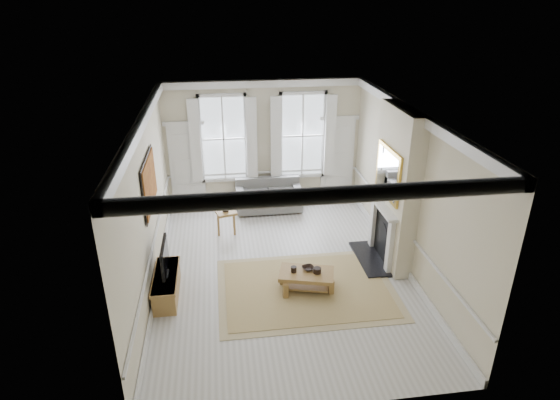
{
  "coord_description": "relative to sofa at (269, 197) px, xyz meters",
  "views": [
    {
      "loc": [
        -1.19,
        -8.35,
        5.48
      ],
      "look_at": [
        0.08,
        0.91,
        1.25
      ],
      "focal_mm": 30.0,
      "sensor_mm": 36.0,
      "label": 1
    }
  ],
  "objects": [
    {
      "name": "side_table",
      "position": [
        -1.18,
        -1.15,
        0.11
      ],
      "size": [
        0.57,
        0.57,
        0.57
      ],
      "rotation": [
        0.0,
        0.0,
        0.25
      ],
      "color": "brown",
      "rests_on": "floor"
    },
    {
      "name": "chimney_breast",
      "position": [
        2.35,
        -2.91,
        1.35
      ],
      "size": [
        0.35,
        1.7,
        3.38
      ],
      "primitive_type": "cube",
      "color": "beige",
      "rests_on": "floor"
    },
    {
      "name": "hearth",
      "position": [
        1.93,
        -2.91,
        -0.33
      ],
      "size": [
        0.55,
        1.5,
        0.05
      ],
      "primitive_type": "cube",
      "color": "black",
      "rests_on": "floor"
    },
    {
      "name": "rug",
      "position": [
        0.32,
        -3.82,
        -0.34
      ],
      "size": [
        3.5,
        2.6,
        0.02
      ],
      "primitive_type": "cube",
      "color": "tan",
      "rests_on": "floor"
    },
    {
      "name": "right_wall",
      "position": [
        2.53,
        -3.11,
        1.35
      ],
      "size": [
        0.0,
        7.2,
        7.2
      ],
      "primitive_type": "plane",
      "rotation": [
        1.57,
        0.0,
        -1.57
      ],
      "color": "beige",
      "rests_on": "floor"
    },
    {
      "name": "ceiling",
      "position": [
        -0.07,
        -3.11,
        3.05
      ],
      "size": [
        7.2,
        7.2,
        0.0
      ],
      "primitive_type": "plane",
      "rotation": [
        3.14,
        0.0,
        0.0
      ],
      "color": "white",
      "rests_on": "back_wall"
    },
    {
      "name": "window_right",
      "position": [
        0.98,
        0.44,
        1.55
      ],
      "size": [
        1.26,
        0.2,
        2.2
      ],
      "primitive_type": null,
      "color": "#B2BCC6",
      "rests_on": "back_wall"
    },
    {
      "name": "sofa",
      "position": [
        0.0,
        0.0,
        0.0
      ],
      "size": [
        1.74,
        0.85,
        0.83
      ],
      "color": "#61605E",
      "rests_on": "floor"
    },
    {
      "name": "fireplace",
      "position": [
        2.13,
        -2.91,
        0.38
      ],
      "size": [
        0.21,
        1.45,
        1.33
      ],
      "color": "silver",
      "rests_on": "floor"
    },
    {
      "name": "painting",
      "position": [
        -2.63,
        -2.81,
        1.7
      ],
      "size": [
        0.05,
        1.66,
        1.06
      ],
      "primitive_type": "cube",
      "color": "#A7661C",
      "rests_on": "left_wall"
    },
    {
      "name": "coffee_table",
      "position": [
        0.32,
        -3.82,
        -0.03
      ],
      "size": [
        1.18,
        0.87,
        0.4
      ],
      "rotation": [
        0.0,
        0.0,
        -0.26
      ],
      "color": "brown",
      "rests_on": "rug"
    },
    {
      "name": "mirror",
      "position": [
        2.14,
        -2.91,
        1.7
      ],
      "size": [
        0.06,
        1.26,
        1.06
      ],
      "primitive_type": "cube",
      "color": "gold",
      "rests_on": "chimney_breast"
    },
    {
      "name": "floor",
      "position": [
        -0.07,
        -3.11,
        -0.35
      ],
      "size": [
        7.2,
        7.2,
        0.0
      ],
      "primitive_type": "plane",
      "color": "#B7B5AD",
      "rests_on": "ground"
    },
    {
      "name": "door_right",
      "position": [
        1.98,
        0.45,
        0.8
      ],
      "size": [
        0.9,
        0.08,
        2.3
      ],
      "primitive_type": "cube",
      "color": "silver",
      "rests_on": "floor"
    },
    {
      "name": "left_wall",
      "position": [
        -2.67,
        -3.11,
        1.35
      ],
      "size": [
        0.0,
        7.2,
        7.2
      ],
      "primitive_type": "plane",
      "rotation": [
        1.57,
        0.0,
        1.57
      ],
      "color": "beige",
      "rests_on": "floor"
    },
    {
      "name": "bowl",
      "position": [
        0.37,
        -3.72,
        0.07
      ],
      "size": [
        0.29,
        0.29,
        0.06
      ],
      "primitive_type": "imported",
      "rotation": [
        0.0,
        0.0,
        0.27
      ],
      "color": "black",
      "rests_on": "coffee_table"
    },
    {
      "name": "door_left",
      "position": [
        -2.12,
        0.45,
        0.8
      ],
      "size": [
        0.9,
        0.08,
        2.3
      ],
      "primitive_type": "cube",
      "color": "silver",
      "rests_on": "floor"
    },
    {
      "name": "back_wall",
      "position": [
        -0.07,
        0.49,
        1.35
      ],
      "size": [
        5.2,
        0.0,
        5.2
      ],
      "primitive_type": "plane",
      "rotation": [
        1.57,
        0.0,
        0.0
      ],
      "color": "beige",
      "rests_on": "floor"
    },
    {
      "name": "tv_stand",
      "position": [
        -2.41,
        -3.66,
        -0.11
      ],
      "size": [
        0.43,
        1.33,
        0.48
      ],
      "primitive_type": "cube",
      "color": "brown",
      "rests_on": "floor"
    },
    {
      "name": "window_left",
      "position": [
        -1.12,
        0.44,
        1.55
      ],
      "size": [
        1.26,
        0.2,
        2.2
      ],
      "primitive_type": null,
      "color": "#B2BCC6",
      "rests_on": "back_wall"
    },
    {
      "name": "ceramic_pot_b",
      "position": [
        0.52,
        -3.87,
        0.1
      ],
      "size": [
        0.15,
        0.15,
        0.11
      ],
      "primitive_type": "cylinder",
      "color": "black",
      "rests_on": "coffee_table"
    },
    {
      "name": "ceramic_pot_a",
      "position": [
        0.07,
        -3.77,
        0.1
      ],
      "size": [
        0.12,
        0.12,
        0.12
      ],
      "primitive_type": "cylinder",
      "color": "black",
      "rests_on": "coffee_table"
    },
    {
      "name": "tv",
      "position": [
        -2.39,
        -3.66,
        0.52
      ],
      "size": [
        0.08,
        0.9,
        0.68
      ],
      "color": "black",
      "rests_on": "tv_stand"
    }
  ]
}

